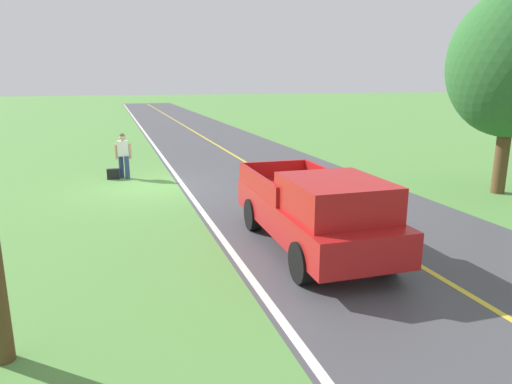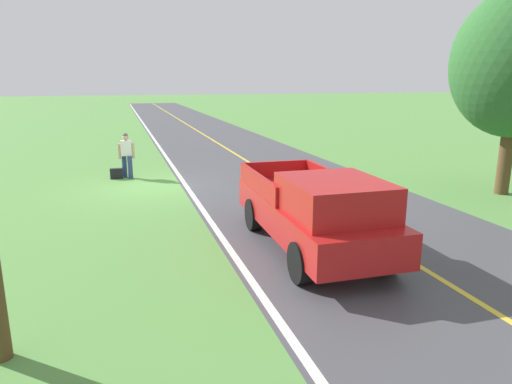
{
  "view_description": "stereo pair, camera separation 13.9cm",
  "coord_description": "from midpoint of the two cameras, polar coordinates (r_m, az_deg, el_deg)",
  "views": [
    {
      "loc": [
        1.3,
        16.41,
        3.74
      ],
      "look_at": [
        -1.76,
        6.77,
        1.27
      ],
      "focal_mm": 32.38,
      "sensor_mm": 36.0,
      "label": 1
    },
    {
      "loc": [
        1.17,
        16.45,
        3.74
      ],
      "look_at": [
        -1.76,
        6.77,
        1.27
      ],
      "focal_mm": 32.38,
      "sensor_mm": 36.0,
      "label": 2
    }
  ],
  "objects": [
    {
      "name": "road_surface",
      "position": [
        17.83,
        1.94,
        1.66
      ],
      "size": [
        7.38,
        120.0,
        0.0
      ],
      "primitive_type": "cube",
      "color": "#47474C",
      "rests_on": "ground"
    },
    {
      "name": "pickup_truck_passing",
      "position": [
        10.18,
        7.15,
        -2.17
      ],
      "size": [
        2.17,
        5.43,
        1.82
      ],
      "color": "#B21919",
      "rests_on": "ground"
    },
    {
      "name": "lane_centre_line",
      "position": [
        17.83,
        1.94,
        1.67
      ],
      "size": [
        0.14,
        117.6,
        0.0
      ],
      "primitive_type": "cube",
      "color": "gold",
      "rests_on": "ground"
    },
    {
      "name": "suitcase_carried",
      "position": [
        18.57,
        -17.43,
        2.14
      ],
      "size": [
        0.47,
        0.23,
        0.4
      ],
      "primitive_type": "cube",
      "rotation": [
        0.0,
        0.0,
        1.51
      ],
      "color": "black",
      "rests_on": "ground"
    },
    {
      "name": "ground_plane",
      "position": [
        16.89,
        -12.97,
        0.61
      ],
      "size": [
        200.0,
        200.0,
        0.0
      ],
      "primitive_type": "plane",
      "color": "#568E42"
    },
    {
      "name": "lane_edge_line",
      "position": [
        17.01,
        -9.27,
        0.89
      ],
      "size": [
        0.16,
        117.6,
        0.0
      ],
      "primitive_type": "cube",
      "color": "silver",
      "rests_on": "ground"
    },
    {
      "name": "hitchhiker_walking",
      "position": [
        18.5,
        -16.29,
        4.63
      ],
      "size": [
        0.62,
        0.53,
        1.75
      ],
      "color": "navy",
      "rests_on": "ground"
    }
  ]
}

